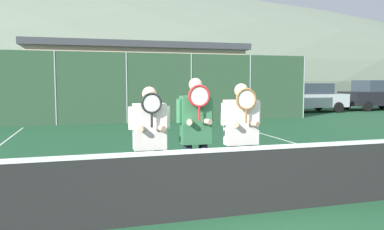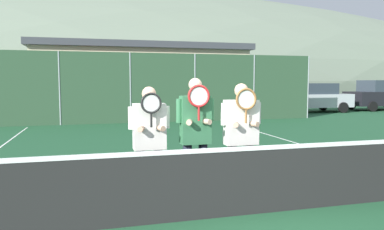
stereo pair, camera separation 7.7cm
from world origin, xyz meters
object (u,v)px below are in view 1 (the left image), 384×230
object	(u,v)px
player_center_right	(241,131)
car_far_right	(376,95)
car_right_of_center	(307,97)
car_far_left	(20,100)
car_left_of_center	(133,98)
player_leftmost	(150,136)
player_center_left	(196,131)
car_center	(229,97)

from	to	relation	value
player_center_right	car_far_right	xyz separation A→B (m)	(15.28, 14.20, -0.10)
car_right_of_center	car_far_left	bearing A→B (deg)	178.96
car_far_left	car_left_of_center	size ratio (longest dim) A/B	0.90
player_leftmost	car_far_right	world-z (taller)	car_far_right
player_center_right	car_far_right	bearing A→B (deg)	42.91
player_center_left	car_far_right	bearing A→B (deg)	41.58
player_center_right	car_far_left	xyz separation A→B (m)	(-5.15, 14.23, -0.12)
player_center_right	car_far_left	distance (m)	15.13
car_right_of_center	player_center_left	bearing A→B (deg)	-128.12
player_leftmost	car_right_of_center	size ratio (longest dim) A/B	0.38
player_center_left	car_far_left	bearing A→B (deg)	107.44
car_far_right	car_center	bearing A→B (deg)	-177.56
player_leftmost	car_far_left	size ratio (longest dim) A/B	0.39
player_center_left	car_far_left	world-z (taller)	player_center_left
player_leftmost	car_far_left	world-z (taller)	car_far_left
player_center_right	car_right_of_center	size ratio (longest dim) A/B	0.39
car_right_of_center	car_left_of_center	bearing A→B (deg)	-178.72
car_far_left	car_right_of_center	distance (m)	15.38
car_far_left	car_right_of_center	bearing A→B (deg)	-1.04
car_center	player_center_left	bearing A→B (deg)	-113.44
player_center_left	car_far_left	xyz separation A→B (m)	(-4.46, 14.19, -0.15)
player_leftmost	player_center_left	xyz separation A→B (m)	(0.65, -0.06, 0.06)
player_center_left	car_right_of_center	world-z (taller)	player_center_left
car_far_left	car_center	distance (m)	10.42
player_center_right	car_left_of_center	size ratio (longest dim) A/B	0.36
car_center	car_far_right	world-z (taller)	car_center
player_center_left	car_right_of_center	size ratio (longest dim) A/B	0.41
player_leftmost	car_far_right	xyz separation A→B (m)	(16.62, 14.11, -0.06)
car_far_left	car_far_right	size ratio (longest dim) A/B	1.01
car_far_right	car_far_left	bearing A→B (deg)	179.93
car_left_of_center	car_far_right	distance (m)	15.17
player_center_right	car_right_of_center	distance (m)	17.30
car_right_of_center	car_far_right	xyz separation A→B (m)	(5.05, 0.25, 0.07)
player_center_left	car_far_right	xyz separation A→B (m)	(15.97, 14.17, -0.12)
player_center_right	car_right_of_center	xyz separation A→B (m)	(10.23, 13.95, -0.17)
car_left_of_center	car_right_of_center	world-z (taller)	car_left_of_center
car_center	car_far_right	bearing A→B (deg)	2.44
player_leftmost	car_left_of_center	world-z (taller)	car_left_of_center
car_left_of_center	car_far_right	size ratio (longest dim) A/B	1.12
car_far_right	player_center_right	bearing A→B (deg)	-137.09
player_leftmost	car_far_left	distance (m)	14.64
player_leftmost	car_center	size ratio (longest dim) A/B	0.41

